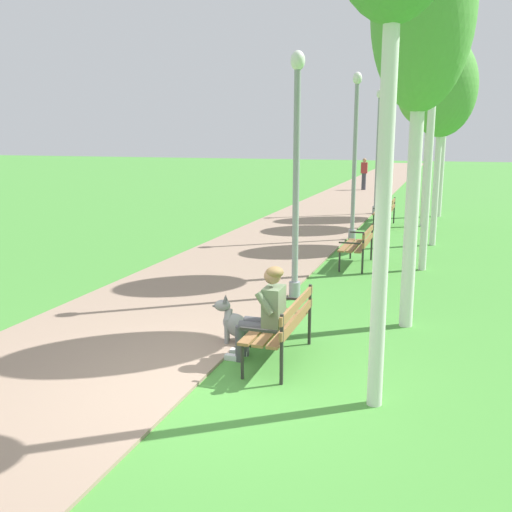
{
  "coord_description": "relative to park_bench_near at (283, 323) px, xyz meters",
  "views": [
    {
      "loc": [
        2.46,
        -5.71,
        2.84
      ],
      "look_at": [
        -0.47,
        2.96,
        0.9
      ],
      "focal_mm": 40.34,
      "sensor_mm": 36.0,
      "label": 1
    }
  ],
  "objects": [
    {
      "name": "park_bench_near",
      "position": [
        0.0,
        0.0,
        0.0
      ],
      "size": [
        0.55,
        1.5,
        0.85
      ],
      "color": "olive",
      "rests_on": "ground"
    },
    {
      "name": "lamp_post_near",
      "position": [
        -0.6,
        2.82,
        1.65
      ],
      "size": [
        0.24,
        0.24,
        4.18
      ],
      "color": "gray",
      "rests_on": "ground"
    },
    {
      "name": "dog_grey",
      "position": [
        -0.71,
        0.35,
        -0.25
      ],
      "size": [
        0.82,
        0.38,
        0.71
      ],
      "color": "gray",
      "rests_on": "ground"
    },
    {
      "name": "person_seated_on_near_bench",
      "position": [
        -0.21,
        -0.08,
        0.17
      ],
      "size": [
        0.74,
        0.49,
        1.25
      ],
      "color": "#4C4C51",
      "rests_on": "ground"
    },
    {
      "name": "ground_plane",
      "position": [
        -0.57,
        -0.96,
        -0.51
      ],
      "size": [
        120.0,
        120.0,
        0.0
      ],
      "primitive_type": "plane",
      "color": "#478E38"
    },
    {
      "name": "park_bench_mid",
      "position": [
        0.08,
        5.75,
        0.0
      ],
      "size": [
        0.55,
        1.5,
        0.85
      ],
      "color": "olive",
      "rests_on": "ground"
    },
    {
      "name": "pedestrian_distant",
      "position": [
        -2.37,
        23.28,
        0.33
      ],
      "size": [
        0.32,
        0.22,
        1.65
      ],
      "color": "#383842",
      "rests_on": "ground"
    },
    {
      "name": "park_bench_far",
      "position": [
        0.02,
        11.65,
        0.0
      ],
      "size": [
        0.55,
        1.5,
        0.85
      ],
      "color": "olive",
      "rests_on": "ground"
    },
    {
      "name": "paved_path",
      "position": [
        -2.44,
        23.04,
        -0.49
      ],
      "size": [
        3.44,
        60.0,
        0.04
      ],
      "primitive_type": "cube",
      "color": "gray",
      "rests_on": "ground"
    },
    {
      "name": "birch_tree_sixth",
      "position": [
        1.53,
        14.48,
        3.99
      ],
      "size": [
        1.89,
        1.64,
        6.11
      ],
      "color": "silver",
      "rests_on": "ground"
    },
    {
      "name": "lamp_post_mid",
      "position": [
        -0.57,
        8.78,
        1.77
      ],
      "size": [
        0.24,
        0.24,
        4.42
      ],
      "color": "gray",
      "rests_on": "ground"
    },
    {
      "name": "birch_tree_fourth",
      "position": [
        1.53,
        8.82,
        3.45
      ],
      "size": [
        1.7,
        1.72,
        5.2
      ],
      "color": "silver",
      "rests_on": "ground"
    },
    {
      "name": "birch_tree_fifth",
      "position": [
        1.12,
        12.02,
        3.56
      ],
      "size": [
        1.95,
        1.96,
        5.17
      ],
      "color": "silver",
      "rests_on": "ground"
    },
    {
      "name": "lamp_post_far",
      "position": [
        -0.64,
        14.25,
        1.75
      ],
      "size": [
        0.24,
        0.24,
        4.38
      ],
      "color": "gray",
      "rests_on": "ground"
    },
    {
      "name": "birch_tree_second",
      "position": [
        1.38,
        1.93,
        3.94
      ],
      "size": [
        1.41,
        1.54,
        5.88
      ],
      "color": "silver",
      "rests_on": "ground"
    },
    {
      "name": "birch_tree_third",
      "position": [
        1.43,
        5.82,
        4.85
      ],
      "size": [
        1.49,
        1.55,
        6.51
      ],
      "color": "silver",
      "rests_on": "ground"
    }
  ]
}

